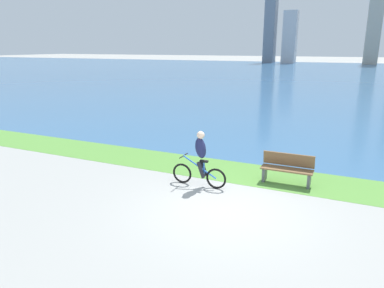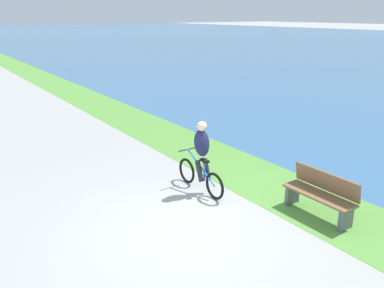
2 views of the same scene
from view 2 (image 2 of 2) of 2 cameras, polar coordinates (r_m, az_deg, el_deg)
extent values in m
plane|color=#9E9E99|center=(7.68, -0.71, -11.92)|extent=(300.00, 300.00, 0.00)
cube|color=#59933D|center=(9.34, 13.63, -6.70)|extent=(120.00, 2.04, 0.01)
torus|color=black|center=(9.45, -0.75, -3.85)|extent=(0.61, 0.06, 0.61)
torus|color=black|center=(8.65, 3.27, -6.05)|extent=(0.61, 0.06, 0.61)
cylinder|color=blue|center=(8.92, 1.27, -3.32)|extent=(1.05, 0.04, 0.59)
cylinder|color=blue|center=(8.84, 1.79, -3.89)|extent=(0.04, 0.04, 0.45)
cube|color=black|center=(8.75, 1.81, -2.39)|extent=(0.24, 0.10, 0.05)
cylinder|color=black|center=(9.22, -0.59, -0.76)|extent=(0.03, 0.52, 0.03)
ellipsoid|color=#1E234C|center=(8.70, 1.41, 0.16)|extent=(0.40, 0.36, 0.65)
sphere|color=beige|center=(8.59, 1.43, 2.56)|extent=(0.22, 0.22, 0.22)
cylinder|color=#26262D|center=(8.82, 1.06, -3.88)|extent=(0.27, 0.11, 0.49)
cylinder|color=#26262D|center=(8.93, 2.10, -3.60)|extent=(0.27, 0.11, 0.49)
cube|color=brown|center=(8.28, 17.69, -7.00)|extent=(1.50, 0.45, 0.04)
cube|color=brown|center=(8.32, 18.68, -5.08)|extent=(1.50, 0.11, 0.40)
cube|color=#595960|center=(8.05, 21.20, -9.95)|extent=(0.08, 0.37, 0.45)
cube|color=#595960|center=(8.73, 14.19, -6.95)|extent=(0.08, 0.37, 0.45)
camera|label=1|loc=(4.98, -89.94, 1.12)|focal=33.30mm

